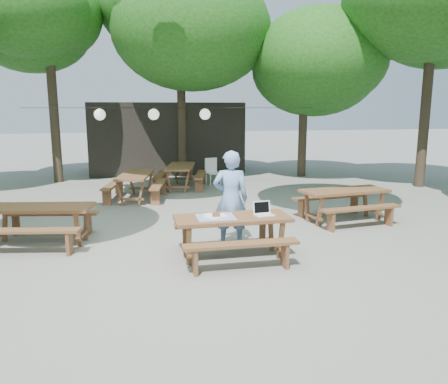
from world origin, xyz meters
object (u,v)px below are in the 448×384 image
picnic_table_nw (40,224)px  main_picnic_table (232,237)px  plastic_chair (213,177)px  woman (231,199)px

picnic_table_nw → main_picnic_table: bearing=-14.1°
picnic_table_nw → plastic_chair: bearing=62.6°
main_picnic_table → picnic_table_nw: bearing=155.9°
picnic_table_nw → woman: 3.72m
main_picnic_table → woman: woman is taller
picnic_table_nw → woman: size_ratio=1.17×
main_picnic_table → picnic_table_nw: same height
main_picnic_table → picnic_table_nw: 3.79m
main_picnic_table → woman: 0.90m
woman → picnic_table_nw: bearing=-0.6°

